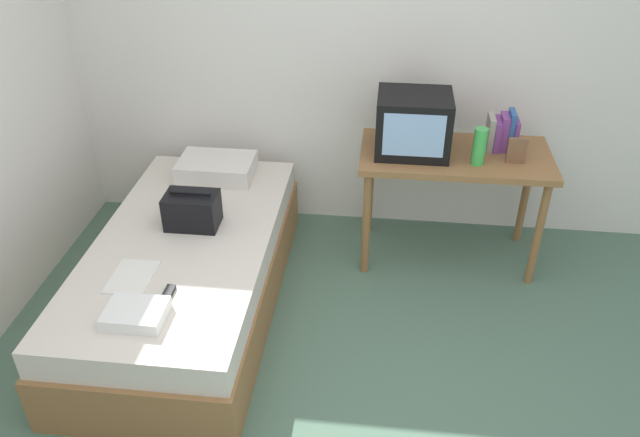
{
  "coord_description": "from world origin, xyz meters",
  "views": [
    {
      "loc": [
        0.15,
        -1.98,
        2.49
      ],
      "look_at": [
        -0.19,
        1.06,
        0.54
      ],
      "focal_mm": 35.37,
      "sensor_mm": 36.0,
      "label": 1
    }
  ],
  "objects_px": {
    "handbag": "(192,210)",
    "folded_towel": "(136,314)",
    "book_row": "(502,133)",
    "magazine": "(132,277)",
    "pillow": "(217,168)",
    "tv": "(413,124)",
    "water_bottle": "(479,146)",
    "desk": "(454,167)",
    "remote_dark": "(167,296)",
    "picture_frame": "(517,151)",
    "bed": "(188,273)"
  },
  "relations": [
    {
      "from": "bed",
      "to": "pillow",
      "type": "distance_m",
      "value": 0.79
    },
    {
      "from": "handbag",
      "to": "water_bottle",
      "type": "bearing_deg",
      "value": 15.09
    },
    {
      "from": "bed",
      "to": "picture_frame",
      "type": "bearing_deg",
      "value": 18.09
    },
    {
      "from": "tv",
      "to": "folded_towel",
      "type": "xyz_separation_m",
      "value": [
        -1.28,
        -1.39,
        -0.42
      ]
    },
    {
      "from": "picture_frame",
      "to": "pillow",
      "type": "xyz_separation_m",
      "value": [
        -1.85,
        0.12,
        -0.29
      ]
    },
    {
      "from": "bed",
      "to": "picture_frame",
      "type": "height_order",
      "value": "picture_frame"
    },
    {
      "from": "pillow",
      "to": "folded_towel",
      "type": "relative_size",
      "value": 1.72
    },
    {
      "from": "book_row",
      "to": "handbag",
      "type": "relative_size",
      "value": 0.82
    },
    {
      "from": "desk",
      "to": "water_bottle",
      "type": "relative_size",
      "value": 5.15
    },
    {
      "from": "water_bottle",
      "to": "folded_towel",
      "type": "height_order",
      "value": "water_bottle"
    },
    {
      "from": "desk",
      "to": "water_bottle",
      "type": "bearing_deg",
      "value": -49.79
    },
    {
      "from": "remote_dark",
      "to": "folded_towel",
      "type": "distance_m",
      "value": 0.2
    },
    {
      "from": "pillow",
      "to": "picture_frame",
      "type": "bearing_deg",
      "value": -3.6
    },
    {
      "from": "desk",
      "to": "remote_dark",
      "type": "xyz_separation_m",
      "value": [
        -1.46,
        -1.22,
        -0.16
      ]
    },
    {
      "from": "water_bottle",
      "to": "picture_frame",
      "type": "relative_size",
      "value": 1.42
    },
    {
      "from": "magazine",
      "to": "remote_dark",
      "type": "height_order",
      "value": "remote_dark"
    },
    {
      "from": "folded_towel",
      "to": "book_row",
      "type": "bearing_deg",
      "value": 39.23
    },
    {
      "from": "tv",
      "to": "water_bottle",
      "type": "xyz_separation_m",
      "value": [
        0.39,
        -0.13,
        -0.07
      ]
    },
    {
      "from": "book_row",
      "to": "remote_dark",
      "type": "bearing_deg",
      "value": -142.72
    },
    {
      "from": "magazine",
      "to": "water_bottle",
      "type": "bearing_deg",
      "value": 28.02
    },
    {
      "from": "tv",
      "to": "folded_towel",
      "type": "height_order",
      "value": "tv"
    },
    {
      "from": "magazine",
      "to": "handbag",
      "type": "bearing_deg",
      "value": 71.15
    },
    {
      "from": "magazine",
      "to": "book_row",
      "type": "bearing_deg",
      "value": 31.12
    },
    {
      "from": "desk",
      "to": "bed",
      "type": "bearing_deg",
      "value": -155.27
    },
    {
      "from": "bed",
      "to": "folded_towel",
      "type": "xyz_separation_m",
      "value": [
        -0.02,
        -0.69,
        0.28
      ]
    },
    {
      "from": "water_bottle",
      "to": "folded_towel",
      "type": "xyz_separation_m",
      "value": [
        -1.66,
        -1.26,
        -0.35
      ]
    },
    {
      "from": "water_bottle",
      "to": "book_row",
      "type": "distance_m",
      "value": 0.27
    },
    {
      "from": "magazine",
      "to": "remote_dark",
      "type": "xyz_separation_m",
      "value": [
        0.23,
        -0.13,
        0.01
      ]
    },
    {
      "from": "bed",
      "to": "remote_dark",
      "type": "distance_m",
      "value": 0.58
    },
    {
      "from": "handbag",
      "to": "folded_towel",
      "type": "height_order",
      "value": "handbag"
    },
    {
      "from": "book_row",
      "to": "desk",
      "type": "bearing_deg",
      "value": -161.38
    },
    {
      "from": "desk",
      "to": "folded_towel",
      "type": "distance_m",
      "value": 2.09
    },
    {
      "from": "bed",
      "to": "book_row",
      "type": "xyz_separation_m",
      "value": [
        1.8,
        0.8,
        0.62
      ]
    },
    {
      "from": "water_bottle",
      "to": "picture_frame",
      "type": "bearing_deg",
      "value": 9.45
    },
    {
      "from": "tv",
      "to": "remote_dark",
      "type": "bearing_deg",
      "value": -134.13
    },
    {
      "from": "bed",
      "to": "handbag",
      "type": "height_order",
      "value": "handbag"
    },
    {
      "from": "desk",
      "to": "remote_dark",
      "type": "relative_size",
      "value": 7.44
    },
    {
      "from": "bed",
      "to": "magazine",
      "type": "distance_m",
      "value": 0.49
    },
    {
      "from": "tv",
      "to": "picture_frame",
      "type": "bearing_deg",
      "value": -8.63
    },
    {
      "from": "tv",
      "to": "picture_frame",
      "type": "height_order",
      "value": "tv"
    },
    {
      "from": "handbag",
      "to": "remote_dark",
      "type": "height_order",
      "value": "handbag"
    },
    {
      "from": "handbag",
      "to": "magazine",
      "type": "height_order",
      "value": "handbag"
    },
    {
      "from": "book_row",
      "to": "magazine",
      "type": "distance_m",
      "value": 2.31
    },
    {
      "from": "pillow",
      "to": "folded_towel",
      "type": "xyz_separation_m",
      "value": [
        -0.03,
        -1.41,
        -0.03
      ]
    },
    {
      "from": "tv",
      "to": "picture_frame",
      "type": "xyz_separation_m",
      "value": [
        0.61,
        -0.09,
        -0.1
      ]
    },
    {
      "from": "tv",
      "to": "pillow",
      "type": "distance_m",
      "value": 1.3
    },
    {
      "from": "picture_frame",
      "to": "handbag",
      "type": "relative_size",
      "value": 0.53
    },
    {
      "from": "magazine",
      "to": "tv",
      "type": "bearing_deg",
      "value": 37.56
    },
    {
      "from": "handbag",
      "to": "tv",
      "type": "bearing_deg",
      "value": 24.64
    },
    {
      "from": "water_bottle",
      "to": "pillow",
      "type": "relative_size",
      "value": 0.47
    }
  ]
}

